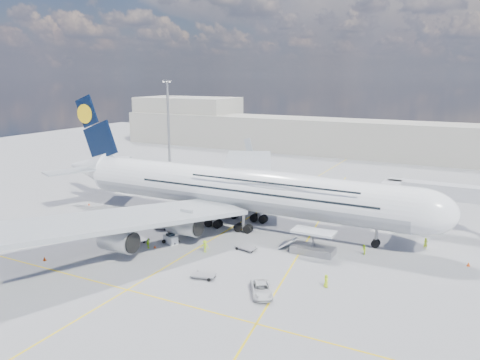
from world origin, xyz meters
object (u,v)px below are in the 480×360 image
at_px(airliner, 238,188).
at_px(dolly_nose_near, 246,248).
at_px(dolly_row_b, 103,229).
at_px(crew_van, 326,281).
at_px(cone_wing_right_outer, 45,259).
at_px(crew_tug, 205,246).
at_px(catering_truck_outer, 251,168).
at_px(light_mast, 168,125).
at_px(service_van, 261,290).
at_px(crew_wing, 148,243).
at_px(cargo_loader, 312,245).
at_px(dolly_back, 91,224).
at_px(cone_tail, 89,204).
at_px(baggage_tug, 171,239).
at_px(cone_wing_left_inner, 267,200).
at_px(crew_loader, 364,250).
at_px(crew_nose, 426,244).
at_px(cone_wing_left_outer, 231,183).
at_px(dolly_row_c, 162,224).
at_px(jet_bridge, 420,194).
at_px(dolly_row_a, 141,239).
at_px(cone_wing_right_inner, 155,247).
at_px(cone_nose, 468,264).
at_px(dolly_nose_far, 203,275).
at_px(catering_truck_inner, 224,187).

bearing_deg(airliner, dolly_nose_near, -56.71).
height_order(airliner, dolly_row_b, airliner).
relative_size(crew_van, cone_wing_right_outer, 2.67).
bearing_deg(crew_tug, catering_truck_outer, 97.16).
height_order(light_mast, service_van, light_mast).
bearing_deg(crew_wing, cargo_loader, -76.57).
bearing_deg(dolly_back, airliner, 29.94).
xyz_separation_m(cargo_loader, cone_tail, (-50.61, 4.45, -0.98)).
distance_m(baggage_tug, cone_wing_left_inner, 31.39).
bearing_deg(catering_truck_outer, crew_loader, -24.23).
xyz_separation_m(crew_nose, cone_wing_left_outer, (-48.68, 25.60, -0.65)).
bearing_deg(dolly_row_c, airliner, 21.34).
xyz_separation_m(jet_bridge, dolly_back, (-53.34, -23.46, -6.55)).
xyz_separation_m(crew_wing, cone_wing_left_inner, (5.14, 34.71, -0.51)).
bearing_deg(crew_van, dolly_row_a, 38.13).
relative_size(dolly_row_c, dolly_back, 1.12).
height_order(crew_loader, crew_van, crew_van).
bearing_deg(cone_wing_right_inner, baggage_tug, 71.89).
bearing_deg(cone_nose, cargo_loader, -165.70).
relative_size(crew_van, cone_nose, 2.73).
bearing_deg(catering_truck_outer, dolly_back, -73.79).
relative_size(dolly_back, dolly_nose_far, 0.76).
xyz_separation_m(cargo_loader, dolly_row_c, (-27.55, -1.11, -0.32)).
xyz_separation_m(baggage_tug, crew_van, (27.30, -4.07, 0.10)).
xyz_separation_m(dolly_nose_near, catering_truck_outer, (-23.99, 51.24, 1.48)).
relative_size(airliner, cone_wing_right_inner, 164.21).
bearing_deg(catering_truck_outer, crew_wing, -56.79).
height_order(dolly_nose_far, crew_van, crew_van).
distance_m(dolly_row_b, baggage_tug, 14.00).
bearing_deg(crew_van, jet_bridge, -61.84).
height_order(catering_truck_outer, cone_wing_left_inner, catering_truck_outer).
xyz_separation_m(dolly_nose_far, dolly_nose_near, (0.51, 11.89, -0.00)).
xyz_separation_m(jet_bridge, cone_wing_left_outer, (-46.35, 17.35, -6.57)).
distance_m(dolly_nose_far, cone_nose, 37.97).
relative_size(crew_tug, cone_wing_right_inner, 4.02).
xyz_separation_m(catering_truck_inner, cone_wing_right_outer, (-4.68, -45.75, -1.60)).
bearing_deg(dolly_row_c, catering_truck_outer, 81.65).
xyz_separation_m(crew_loader, cone_wing_right_inner, (-30.04, -12.31, -0.58)).
relative_size(dolly_row_b, crew_wing, 2.15).
bearing_deg(baggage_tug, crew_tug, 17.01).
bearing_deg(cone_wing_right_inner, dolly_nose_far, -25.30).
distance_m(cargo_loader, light_mast, 71.72).
relative_size(cone_nose, cone_wing_left_inner, 1.05).
distance_m(cone_nose, cone_wing_right_outer, 61.67).
relative_size(light_mast, cone_wing_left_inner, 42.51).
xyz_separation_m(crew_tug, cone_wing_left_inner, (-3.74, 32.05, -0.68)).
bearing_deg(cone_tail, catering_truck_inner, 43.78).
relative_size(cargo_loader, dolly_row_a, 2.64).
bearing_deg(baggage_tug, catering_truck_inner, 127.42).
distance_m(cone_wing_right_inner, cone_tail, 31.05).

